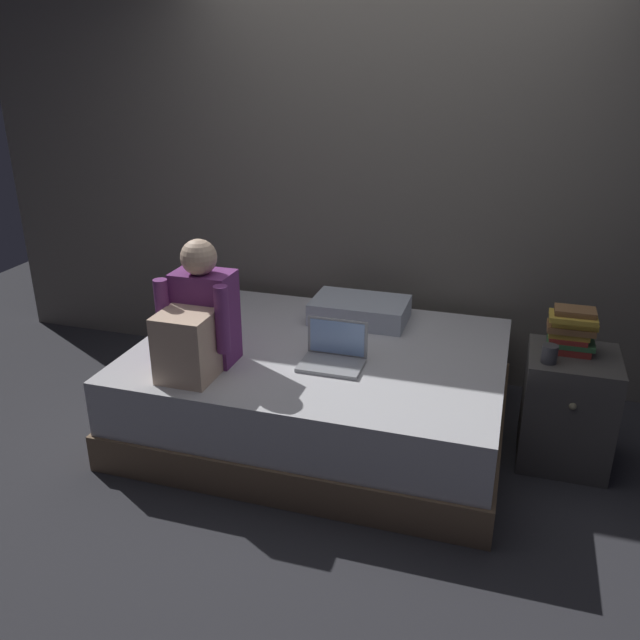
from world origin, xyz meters
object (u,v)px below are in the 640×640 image
Objects in this scene: laptop at (334,354)px; book_stack at (572,330)px; mug at (550,354)px; bed at (320,389)px; person_sitting at (198,321)px; pillow at (360,310)px; nightstand at (567,408)px.

book_stack is (1.14, 0.29, 0.16)m from laptop.
mug is at bearing -121.50° from book_stack.
bed is at bearing 127.40° from laptop.
laptop is at bearing -52.60° from bed.
pillow is at bearing 53.69° from person_sitting.
person_sitting is (-0.51, -0.40, 0.50)m from bed.
person_sitting is at bearing -167.79° from mug.
book_stack is (1.78, 0.52, -0.04)m from person_sitting.
pillow reaches higher than nightstand.
book_stack is 2.61× the size of mug.
mug is at bearing 12.21° from person_sitting.
mug is at bearing -137.31° from nightstand.
person_sitting is at bearing -126.31° from pillow.
book_stack reaches higher than bed.
nightstand is at bearing 3.76° from bed.
pillow is at bearing 91.27° from laptop.
book_stack reaches higher than laptop.
bed is 1.36m from book_stack.
bed is 3.35× the size of nightstand.
laptop is 0.57× the size of pillow.
bed is at bearing -174.39° from book_stack.
book_stack reaches higher than mug.
nightstand is 1.27m from pillow.
pillow is (0.11, 0.45, 0.32)m from bed.
person_sitting is (-1.81, -0.48, 0.45)m from nightstand.
nightstand is (1.30, 0.09, 0.05)m from bed.
pillow is (-0.01, 0.61, 0.01)m from laptop.
nightstand is 0.91× the size of person_sitting.
person_sitting is 1.07m from pillow.
person_sitting reaches higher than pillow.
mug is (1.17, -0.03, 0.39)m from bed.
laptop is (-1.18, -0.25, 0.26)m from nightstand.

